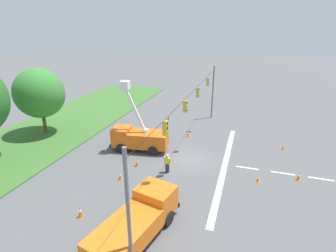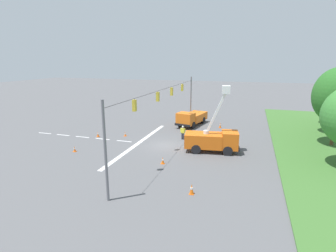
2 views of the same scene
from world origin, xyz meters
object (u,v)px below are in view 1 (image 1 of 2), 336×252
at_px(traffic_cone_lane_edge_b, 137,162).
at_px(traffic_cone_far_left, 258,179).
at_px(traffic_cone_lane_edge_a, 188,134).
at_px(traffic_cone_near_bucket, 283,147).
at_px(road_worker, 167,162).
at_px(utility_truck_support_near, 138,220).
at_px(tree_east, 39,93).
at_px(traffic_cone_mid_left, 299,176).
at_px(traffic_cone_foreground_right, 80,212).
at_px(traffic_cone_mid_right, 169,117).
at_px(traffic_cone_foreground_left, 120,176).
at_px(utility_truck_bucket_lift, 139,137).

xyz_separation_m(traffic_cone_lane_edge_b, traffic_cone_far_left, (0.67, -10.55, -0.12)).
bearing_deg(traffic_cone_lane_edge_a, traffic_cone_near_bucket, -91.97).
height_order(road_worker, traffic_cone_lane_edge_a, road_worker).
xyz_separation_m(road_worker, traffic_cone_lane_edge_b, (0.14, 2.97, -0.60)).
distance_m(utility_truck_support_near, traffic_cone_lane_edge_b, 8.59).
relative_size(tree_east, traffic_cone_mid_left, 10.94).
height_order(traffic_cone_foreground_right, traffic_cone_near_bucket, traffic_cone_foreground_right).
distance_m(tree_east, traffic_cone_mid_right, 16.17).
distance_m(traffic_cone_foreground_left, traffic_cone_far_left, 11.41).
distance_m(traffic_cone_foreground_right, traffic_cone_mid_left, 17.40).
distance_m(utility_truck_support_near, traffic_cone_mid_right, 21.41).
bearing_deg(traffic_cone_foreground_left, utility_truck_bucket_lift, 7.92).
distance_m(traffic_cone_near_bucket, traffic_cone_lane_edge_a, 10.24).
relative_size(tree_east, traffic_cone_near_bucket, 12.66).
bearing_deg(traffic_cone_foreground_right, traffic_cone_foreground_left, -4.56).
bearing_deg(traffic_cone_lane_edge_b, traffic_cone_mid_left, -81.62).
bearing_deg(traffic_cone_near_bucket, traffic_cone_foreground_right, 137.82).
relative_size(traffic_cone_foreground_left, traffic_cone_foreground_right, 0.83).
bearing_deg(traffic_cone_near_bucket, traffic_cone_mid_left, -172.69).
distance_m(road_worker, traffic_cone_foreground_left, 4.18).
distance_m(utility_truck_bucket_lift, traffic_cone_foreground_right, 10.77).
xyz_separation_m(utility_truck_support_near, traffic_cone_mid_left, (9.79, -10.18, -0.82)).
distance_m(tree_east, road_worker, 17.69).
height_order(traffic_cone_foreground_left, traffic_cone_lane_edge_a, traffic_cone_lane_edge_a).
height_order(utility_truck_bucket_lift, traffic_cone_far_left, utility_truck_bucket_lift).
distance_m(traffic_cone_mid_left, traffic_cone_mid_right, 18.58).
bearing_deg(traffic_cone_mid_right, traffic_cone_lane_edge_b, -175.07).
distance_m(traffic_cone_foreground_left, traffic_cone_foreground_right, 4.98).
relative_size(tree_east, traffic_cone_foreground_left, 11.51).
distance_m(road_worker, traffic_cone_near_bucket, 12.86).
xyz_separation_m(utility_truck_bucket_lift, utility_truck_support_near, (-11.02, -4.81, -0.28)).
height_order(tree_east, traffic_cone_mid_right, tree_east).
xyz_separation_m(traffic_cone_foreground_right, traffic_cone_lane_edge_a, (15.63, -3.61, -0.06)).
bearing_deg(traffic_cone_lane_edge_a, traffic_cone_foreground_left, 163.23).
bearing_deg(traffic_cone_mid_left, traffic_cone_mid_right, 53.40).
height_order(traffic_cone_mid_left, traffic_cone_mid_right, traffic_cone_mid_right).
bearing_deg(traffic_cone_lane_edge_b, utility_truck_bucket_lift, 20.42).
xyz_separation_m(traffic_cone_mid_right, traffic_cone_far_left, (-12.43, -11.68, -0.13)).
height_order(traffic_cone_foreground_left, traffic_cone_far_left, traffic_cone_foreground_left).
relative_size(traffic_cone_mid_left, traffic_cone_lane_edge_b, 0.88).
distance_m(tree_east, traffic_cone_far_left, 24.98).
bearing_deg(traffic_cone_mid_left, traffic_cone_lane_edge_b, 98.38).
relative_size(tree_east, traffic_cone_foreground_right, 9.60).
height_order(tree_east, utility_truck_support_near, tree_east).
xyz_separation_m(tree_east, traffic_cone_foreground_right, (-11.52, -12.97, -4.47)).
bearing_deg(traffic_cone_lane_edge_b, traffic_cone_near_bucket, -59.04).
relative_size(road_worker, traffic_cone_foreground_left, 2.64).
height_order(utility_truck_support_near, traffic_cone_mid_right, utility_truck_support_near).
relative_size(traffic_cone_lane_edge_b, traffic_cone_far_left, 1.37).
distance_m(traffic_cone_foreground_left, traffic_cone_mid_right, 15.62).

